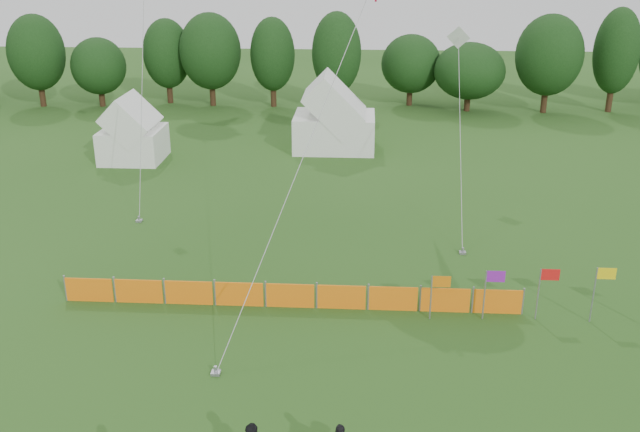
# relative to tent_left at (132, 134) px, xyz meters

# --- Properties ---
(treeline) EXTENTS (104.57, 8.78, 8.36)m
(treeline) POSITION_rel_tent_left_xyz_m (15.17, 16.14, 2.46)
(treeline) COLOR #382314
(treeline) RESTS_ON ground
(tent_left) EXTENTS (3.87, 3.87, 3.41)m
(tent_left) POSITION_rel_tent_left_xyz_m (0.00, 0.00, 0.00)
(tent_left) COLOR white
(tent_left) RESTS_ON ground
(tent_right) EXTENTS (5.54, 4.43, 3.91)m
(tent_right) POSITION_rel_tent_left_xyz_m (12.93, 3.49, 0.25)
(tent_right) COLOR white
(tent_right) RESTS_ON ground
(barrier_fence) EXTENTS (17.90, 0.06, 1.00)m
(barrier_fence) POSITION_rel_tent_left_xyz_m (12.17, -19.35, -1.22)
(barrier_fence) COLOR orange
(barrier_fence) RESTS_ON ground
(flag_row) EXTENTS (8.73, 0.42, 2.24)m
(flag_row) POSITION_rel_tent_left_xyz_m (21.79, -19.87, -0.34)
(flag_row) COLOR gray
(flag_row) RESTS_ON ground
(small_kite_white) EXTENTS (1.32, 11.17, 9.02)m
(small_kite_white) POSITION_rel_tent_left_xyz_m (19.94, -5.87, 4.40)
(small_kite_white) COLOR silver
(small_kite_white) RESTS_ON ground
(small_kite_dark) EXTENTS (0.95, 5.95, 12.15)m
(small_kite_dark) POSITION_rel_tent_left_xyz_m (3.34, -7.41, 5.27)
(small_kite_dark) COLOR black
(small_kite_dark) RESTS_ON ground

